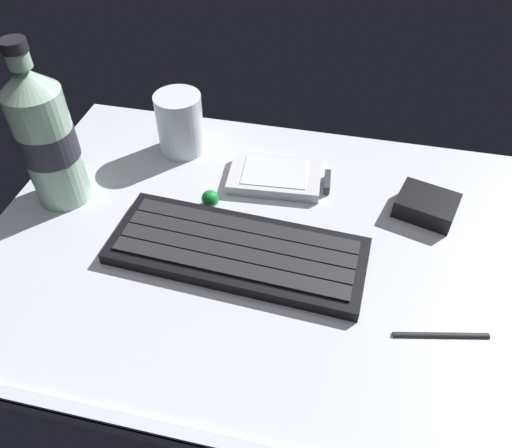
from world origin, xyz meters
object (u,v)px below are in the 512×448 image
water_bottle (46,137)px  trackball_mouse (210,199)px  keyboard (237,250)px  charger_block (426,205)px  juice_cup (180,126)px  handheld_device (280,177)px  stylus_pen (442,334)px

water_bottle → trackball_mouse: bearing=6.8°
keyboard → water_bottle: water_bottle is taller
charger_block → juice_cup: bearing=169.7°
handheld_device → juice_cup: (-14.88, 4.13, 3.18)cm
stylus_pen → charger_block: bearing=82.6°
handheld_device → stylus_pen: bearing=-44.8°
stylus_pen → juice_cup: bearing=133.7°
water_bottle → charger_block: bearing=8.5°
trackball_mouse → stylus_pen: 30.86cm
juice_cup → water_bottle: 18.02cm
handheld_device → charger_block: size_ratio=1.89×
handheld_device → stylus_pen: size_ratio=1.39×
handheld_device → juice_cup: size_ratio=1.55×
keyboard → handheld_device: 14.12cm
water_bottle → stylus_pen: water_bottle is taller
keyboard → handheld_device: size_ratio=2.24×
charger_block → trackball_mouse: 26.78cm
juice_cup → stylus_pen: bearing=-34.6°
juice_cup → trackball_mouse: size_ratio=3.86×
trackball_mouse → water_bottle: bearing=-173.2°
water_bottle → charger_block: (45.15, 6.75, -7.81)cm
charger_block → stylus_pen: charger_block is taller
handheld_device → stylus_pen: (20.10, -19.97, -0.38)cm
trackball_mouse → stylus_pen: trackball_mouse is taller
handheld_device → juice_cup: juice_cup is taller
trackball_mouse → charger_block: bearing=9.7°
charger_block → stylus_pen: (1.36, -17.98, -0.85)cm
water_bottle → trackball_mouse: (18.76, 2.23, -7.91)cm
keyboard → handheld_device: bearing=80.7°
water_bottle → keyboard: bearing=-12.2°
stylus_pen → water_bottle: bearing=154.7°
charger_block → handheld_device: bearing=174.0°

